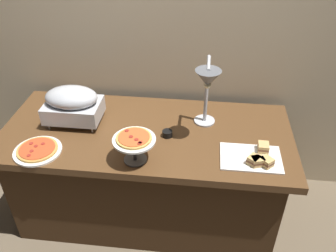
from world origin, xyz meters
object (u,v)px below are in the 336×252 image
sandwich_platter (255,158)px  heat_lamp (207,83)px  chafing_dish (72,104)px  sauce_cup_near (167,133)px  pizza_plate_front (38,150)px  pizza_plate_center (134,142)px

sandwich_platter → heat_lamp: bearing=145.6°
chafing_dish → sandwich_platter: (1.17, -0.26, -0.13)m
heat_lamp → sandwich_platter: heat_lamp is taller
sandwich_platter → sauce_cup_near: 0.57m
heat_lamp → sauce_cup_near: 0.42m
heat_lamp → sauce_cup_near: bearing=-171.0°
heat_lamp → pizza_plate_front: heat_lamp is taller
heat_lamp → pizza_plate_center: (-0.39, -0.29, -0.24)m
chafing_dish → sauce_cup_near: bearing=-8.0°
pizza_plate_front → sandwich_platter: size_ratio=0.81×
heat_lamp → pizza_plate_front: size_ratio=1.69×
chafing_dish → sandwich_platter: chafing_dish is taller
chafing_dish → pizza_plate_front: size_ratio=1.26×
sandwich_platter → sauce_cup_near: (-0.54, 0.17, 0.00)m
chafing_dish → heat_lamp: size_ratio=0.75×
sauce_cup_near → pizza_plate_center: bearing=-122.4°
heat_lamp → sandwich_platter: size_ratio=1.37×
pizza_plate_front → sauce_cup_near: size_ratio=4.44×
sauce_cup_near → chafing_dish: bearing=172.0°
heat_lamp → pizza_plate_center: size_ratio=1.97×
pizza_plate_center → sandwich_platter: size_ratio=0.69×
chafing_dish → sauce_cup_near: size_ratio=5.59×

